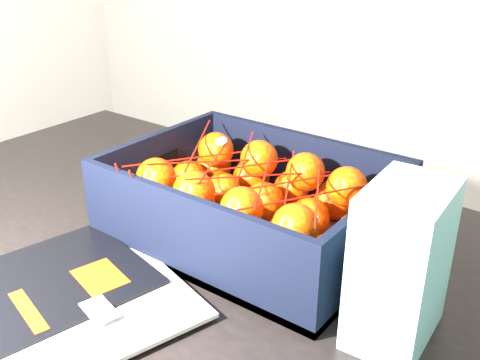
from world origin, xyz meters
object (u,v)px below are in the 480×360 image
Objects in this scene: table at (163,288)px; retail_carton at (401,264)px; magazine_stack at (56,301)px; produce_crate at (251,213)px.

table is 6.16× the size of retail_carton.
retail_carton is at bearing 1.11° from table.
retail_carton is (0.37, 0.22, 0.09)m from magazine_stack.
table is at bearing 178.01° from retail_carton.
retail_carton is (0.27, -0.08, 0.06)m from produce_crate.
magazine_stack is 1.84× the size of retail_carton.
produce_crate is at bearing 72.38° from magazine_stack.
produce_crate is 0.29m from retail_carton.
magazine_stack is (0.02, -0.21, 0.11)m from table.
magazine_stack is 0.87× the size of produce_crate.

